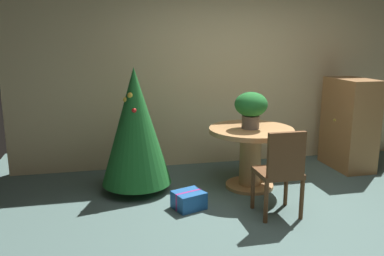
{
  "coord_description": "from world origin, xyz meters",
  "views": [
    {
      "loc": [
        -1.72,
        -3.28,
        1.79
      ],
      "look_at": [
        -0.86,
        0.59,
        0.9
      ],
      "focal_mm": 37.33,
      "sensor_mm": 36.0,
      "label": 1
    }
  ],
  "objects": [
    {
      "name": "flower_vase",
      "position": [
        -0.04,
        1.08,
        1.01
      ],
      "size": [
        0.39,
        0.39,
        0.43
      ],
      "color": "#665B51",
      "rests_on": "round_dining_table"
    },
    {
      "name": "ground_plane",
      "position": [
        0.0,
        0.0,
        0.0
      ],
      "size": [
        6.6,
        6.6,
        0.0
      ],
      "primitive_type": "plane",
      "color": "#4C6660"
    },
    {
      "name": "back_wall_panel",
      "position": [
        0.0,
        2.2,
        1.3
      ],
      "size": [
        6.0,
        0.1,
        2.6
      ],
      "primitive_type": "cube",
      "color": "beige",
      "rests_on": "ground_plane"
    },
    {
      "name": "holiday_tree",
      "position": [
        -1.38,
        1.29,
        0.79
      ],
      "size": [
        0.82,
        0.82,
        1.48
      ],
      "color": "brown",
      "rests_on": "ground_plane"
    },
    {
      "name": "gift_box_blue",
      "position": [
        -0.88,
        0.64,
        0.09
      ],
      "size": [
        0.38,
        0.36,
        0.19
      ],
      "color": "#1E569E",
      "rests_on": "ground_plane"
    },
    {
      "name": "wooden_cabinet",
      "position": [
        1.59,
        1.54,
        0.63
      ],
      "size": [
        0.47,
        0.77,
        1.25
      ],
      "color": "#9E6B3D",
      "rests_on": "ground_plane"
    },
    {
      "name": "wooden_chair_near",
      "position": [
        -0.02,
        0.24,
        0.51
      ],
      "size": [
        0.43,
        0.4,
        0.91
      ],
      "color": "brown",
      "rests_on": "ground_plane"
    },
    {
      "name": "round_dining_table",
      "position": [
        -0.02,
        1.1,
        0.5
      ],
      "size": [
        1.01,
        1.01,
        0.74
      ],
      "color": "#B27F4C",
      "rests_on": "ground_plane"
    }
  ]
}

